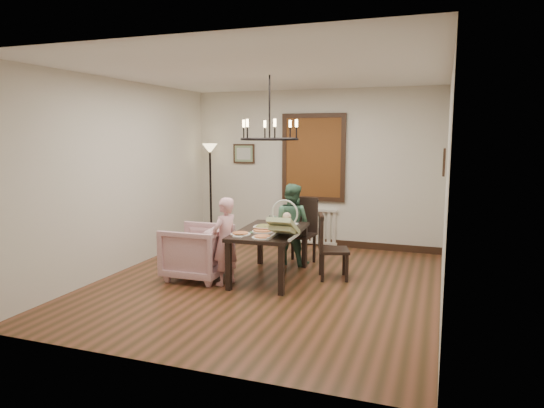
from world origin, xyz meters
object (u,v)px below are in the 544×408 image
Objects in this scene: seated_man at (291,231)px; floor_lamp at (211,194)px; dining_table at (270,236)px; elderly_woman at (225,249)px; chair_far at (299,231)px; drinking_glass at (285,223)px; chair_right at (334,246)px; armchair at (197,252)px; baby_bouncer at (284,225)px.

floor_lamp is at bearing -20.65° from seated_man.
elderly_woman is (-0.47, -0.47, -0.12)m from dining_table.
chair_far is 0.70m from drinking_glass.
chair_right is at bearing -30.63° from floor_lamp.
floor_lamp reaches higher than chair_right.
armchair is at bearing -163.29° from dining_table.
elderly_woman is (-1.33, -0.74, 0.03)m from chair_right.
floor_lamp is (-0.90, 2.23, 0.52)m from armchair.
chair_far is 1.13× the size of chair_right.
dining_table is at bearing -93.35° from chair_far.
armchair is at bearing -86.67° from elderly_woman.
chair_right is at bearing 108.37° from armchair.
drinking_glass is 2.63m from floor_lamp.
chair_right is at bearing 52.17° from baby_bouncer.
elderly_woman is at bearing -176.91° from baby_bouncer.
chair_right is 0.95m from baby_bouncer.
drinking_glass is (1.12, 0.55, 0.38)m from armchair.
seated_man is at bearing 82.57° from dining_table.
floor_lamp is (-2.03, 1.02, 0.38)m from chair_far.
elderly_woman reaches higher than armchair.
dining_table is 0.88m from chair_far.
baby_bouncer is (0.81, 0.06, 0.37)m from elderly_woman.
baby_bouncer reaches higher than elderly_woman.
armchair is 6.25× the size of drinking_glass.
dining_table is at bearing 128.56° from baby_bouncer.
chair_right is 0.51× the size of floor_lamp.
chair_far is 1.66m from armchair.
armchair is (-0.96, -0.35, -0.23)m from dining_table.
armchair is 0.52m from elderly_woman.
chair_right is at bearing 6.08° from drinking_glass.
elderly_woman reaches higher than chair_right.
armchair is at bearing -154.13° from drinking_glass.
baby_bouncer is (-0.52, -0.69, 0.40)m from chair_right.
dining_table is 1.05m from armchair.
chair_far is (0.17, 0.86, -0.09)m from dining_table.
chair_far is 2.03× the size of baby_bouncer.
seated_man is at bearing 101.98° from baby_bouncer.
chair_right is 1.11× the size of armchair.
armchair is at bearing 57.18° from seated_man.
dining_table is at bearing 94.04° from seated_man.
elderly_woman is 1.91× the size of baby_bouncer.
chair_right is 1.80× the size of baby_bouncer.
drinking_glass is (-0.69, -0.07, 0.30)m from chair_right.
seated_man reaches higher than baby_bouncer.
drinking_glass is (0.11, -0.63, 0.23)m from seated_man.
seated_man is 0.68m from drinking_glass.
chair_far reaches higher than armchair.
chair_right is (0.86, 0.27, -0.14)m from dining_table.
floor_lamp is (-2.71, 1.61, 0.44)m from chair_right.
seated_man is at bearing 138.59° from armchair.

